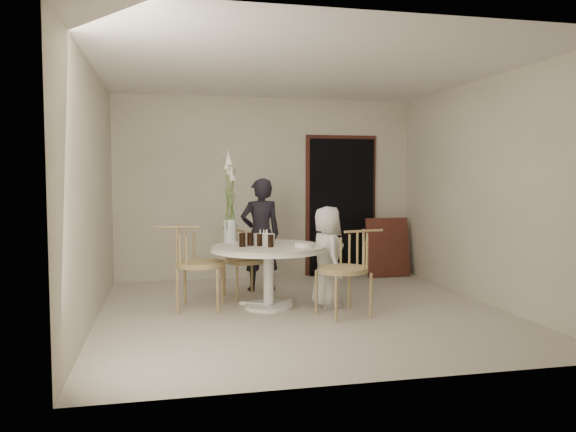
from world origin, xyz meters
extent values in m
plane|color=beige|center=(0.00, 0.00, 0.00)|extent=(4.50, 4.50, 0.00)
plane|color=white|center=(0.00, 0.00, 2.70)|extent=(4.50, 4.50, 0.00)
plane|color=beige|center=(0.00, 2.25, 1.35)|extent=(4.50, 0.00, 4.50)
plane|color=beige|center=(0.00, -2.25, 1.35)|extent=(4.50, 0.00, 4.50)
plane|color=beige|center=(-2.25, 0.00, 1.35)|extent=(0.00, 4.50, 4.50)
plane|color=beige|center=(2.25, 0.00, 1.35)|extent=(0.00, 4.50, 4.50)
cube|color=black|center=(1.15, 2.19, 1.05)|extent=(1.00, 0.10, 2.10)
cube|color=brown|center=(1.15, 2.23, 1.11)|extent=(1.12, 0.03, 2.22)
cylinder|color=white|center=(-0.35, 0.25, 0.02)|extent=(0.56, 0.56, 0.04)
cylinder|color=white|center=(-0.35, 0.25, 0.34)|extent=(0.12, 0.12, 0.65)
cylinder|color=white|center=(-0.35, 0.25, 0.68)|extent=(1.33, 1.33, 0.03)
cylinder|color=beige|center=(-0.35, 0.25, 0.71)|extent=(1.30, 1.30, 0.04)
cube|color=brown|center=(1.80, 1.90, 0.45)|extent=(0.68, 0.22, 0.89)
cylinder|color=tan|center=(-0.67, 0.66, 0.22)|extent=(0.03, 0.03, 0.44)
cylinder|color=tan|center=(-0.29, 0.78, 0.22)|extent=(0.03, 0.03, 0.44)
cylinder|color=tan|center=(-0.78, 1.04, 0.22)|extent=(0.03, 0.03, 0.44)
cylinder|color=tan|center=(-0.41, 1.15, 0.22)|extent=(0.03, 0.03, 0.44)
cylinder|color=tan|center=(-0.54, 0.91, 0.46)|extent=(0.49, 0.49, 0.05)
cylinder|color=tan|center=(0.12, -0.12, 0.24)|extent=(0.03, 0.03, 0.49)
cylinder|color=tan|center=(0.22, -0.54, 0.24)|extent=(0.03, 0.03, 0.49)
cylinder|color=tan|center=(0.54, -0.02, 0.24)|extent=(0.03, 0.03, 0.49)
cylinder|color=tan|center=(0.64, -0.44, 0.24)|extent=(0.03, 0.03, 0.49)
cylinder|color=tan|center=(0.38, -0.28, 0.51)|extent=(0.54, 0.54, 0.05)
cylinder|color=tan|center=(-0.96, 0.09, 0.25)|extent=(0.03, 0.03, 0.50)
cylinder|color=tan|center=(-0.86, 0.52, 0.25)|extent=(0.03, 0.03, 0.50)
cylinder|color=tan|center=(-1.39, 0.18, 0.25)|extent=(0.03, 0.03, 0.50)
cylinder|color=tan|center=(-1.30, 0.62, 0.25)|extent=(0.03, 0.03, 0.50)
cylinder|color=tan|center=(-1.13, 0.35, 0.53)|extent=(0.56, 0.56, 0.06)
imported|color=black|center=(-0.27, 1.28, 0.75)|extent=(0.58, 0.42, 1.50)
imported|color=silver|center=(0.33, 0.18, 0.59)|extent=(0.41, 0.60, 1.18)
cylinder|color=silver|center=(-0.39, 0.35, 0.79)|extent=(0.26, 0.26, 0.12)
cylinder|color=beige|center=(-0.39, 0.35, 0.88)|extent=(0.01, 0.01, 0.05)
cylinder|color=beige|center=(-0.35, 0.38, 0.88)|extent=(0.01, 0.01, 0.05)
cylinder|color=beige|center=(-0.43, 0.37, 0.88)|extent=(0.01, 0.01, 0.05)
cylinder|color=beige|center=(-0.37, 0.31, 0.88)|extent=(0.01, 0.01, 0.05)
cylinder|color=black|center=(-0.46, 0.23, 0.80)|extent=(0.08, 0.08, 0.14)
cylinder|color=black|center=(-0.35, 0.10, 0.80)|extent=(0.07, 0.07, 0.14)
cylinder|color=black|center=(-0.66, 0.21, 0.81)|extent=(0.09, 0.09, 0.16)
cylinder|color=black|center=(-0.56, 0.28, 0.81)|extent=(0.08, 0.08, 0.15)
cylinder|color=white|center=(0.01, 0.02, 0.76)|extent=(0.22, 0.22, 0.05)
cylinder|color=silver|center=(-0.75, 0.62, 0.87)|extent=(0.15, 0.15, 0.28)
cylinder|color=#517331|center=(-0.73, 0.64, 1.22)|extent=(0.01, 0.01, 0.70)
cone|color=white|center=(-0.73, 0.64, 1.57)|extent=(0.07, 0.07, 0.18)
cylinder|color=#517331|center=(-0.76, 0.65, 1.25)|extent=(0.01, 0.01, 0.76)
cone|color=white|center=(-0.76, 0.65, 1.63)|extent=(0.07, 0.07, 0.18)
cylinder|color=#517331|center=(-0.78, 0.63, 1.28)|extent=(0.01, 0.01, 0.82)
cone|color=white|center=(-0.78, 0.63, 1.69)|extent=(0.07, 0.07, 0.18)
cylinder|color=#517331|center=(-0.77, 0.60, 1.31)|extent=(0.01, 0.01, 0.88)
cone|color=white|center=(-0.77, 0.60, 1.75)|extent=(0.07, 0.07, 0.18)
cylinder|color=#517331|center=(-0.73, 0.60, 1.22)|extent=(0.01, 0.01, 0.70)
cone|color=white|center=(-0.73, 0.60, 1.57)|extent=(0.07, 0.07, 0.18)
camera|label=1|loc=(-1.51, -6.08, 1.52)|focal=35.00mm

